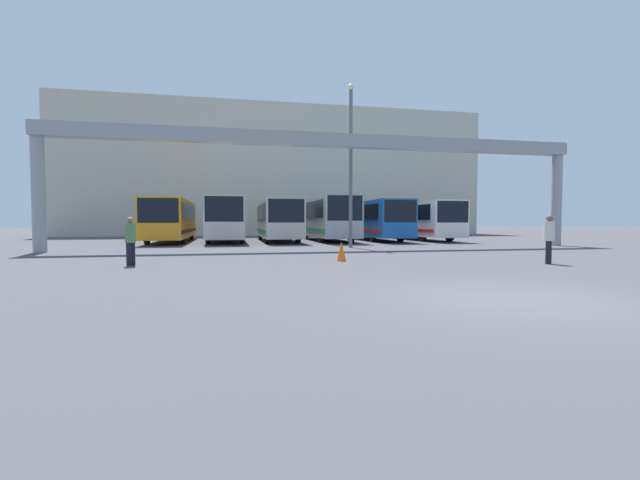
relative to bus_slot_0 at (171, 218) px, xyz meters
name	(u,v)px	position (x,y,z in m)	size (l,w,h in m)	color
ground_plane	(514,299)	(9.52, -25.19, -1.72)	(200.00, 200.00, 0.00)	#47474C
building_backdrop	(276,175)	(9.52, 18.17, 5.22)	(45.15, 12.00, 13.87)	#B7B2A3
overhead_gantry	(330,152)	(9.52, -9.70, 3.56)	(29.20, 0.80, 6.24)	gray
bus_slot_0	(171,218)	(0.00, 0.00, 0.00)	(2.55, 11.62, 2.98)	orange
bus_slot_1	(225,217)	(3.81, -0.70, 0.08)	(2.54, 10.21, 3.13)	beige
bus_slot_2	(278,218)	(7.61, -0.74, 0.02)	(2.52, 10.14, 3.01)	beige
bus_slot_3	(327,216)	(11.42, -0.40, 0.16)	(2.56, 10.82, 3.27)	#999EA5
bus_slot_4	(372,218)	(15.23, 0.06, 0.02)	(2.50, 11.74, 3.01)	#1959A5
bus_slot_5	(418,218)	(19.04, -0.30, 0.00)	(2.55, 11.02, 2.99)	silver
pedestrian_mid_left	(549,238)	(15.10, -19.46, -0.81)	(0.36, 0.36, 1.72)	black
pedestrian_far_center	(130,240)	(0.86, -17.09, -0.84)	(0.34, 0.34, 1.65)	black
traffic_cone	(341,251)	(8.24, -16.94, -1.35)	(0.38, 0.38, 0.74)	orange
lamp_post	(351,160)	(10.88, -8.98, 3.26)	(0.36, 0.36, 9.22)	#595B60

